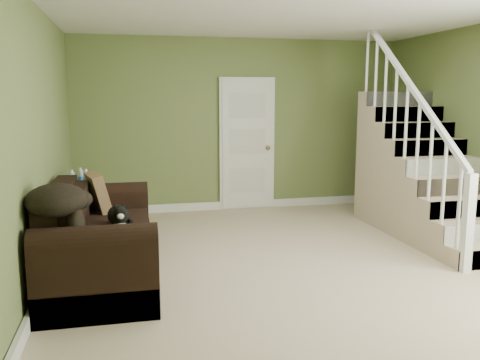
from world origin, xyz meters
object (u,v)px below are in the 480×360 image
sofa (97,243)px  cat (118,215)px  banana (127,230)px  side_table (82,213)px

sofa → cat: size_ratio=4.17×
banana → sofa: bearing=131.3°
side_table → sofa: bearing=-79.9°
cat → banana: (0.08, -0.30, -0.08)m
sofa → banana: bearing=-36.1°
cat → banana: size_ratio=3.12×
side_table → banana: (0.54, -1.65, 0.18)m
side_table → cat: 1.45m
cat → side_table: bearing=102.2°
side_table → cat: (0.46, -1.35, 0.25)m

